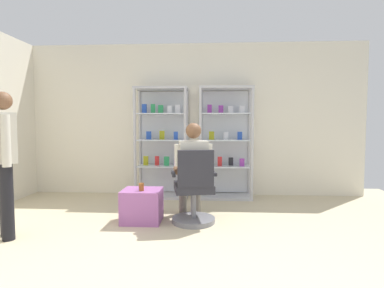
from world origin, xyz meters
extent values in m
plane|color=#C6B793|center=(0.00, 0.00, 0.00)|extent=(7.20, 7.20, 0.00)
cube|color=silver|center=(0.00, 3.00, 1.35)|extent=(6.00, 0.10, 2.70)
cylinder|color=#B7B7BC|center=(-0.98, 2.50, 0.95)|extent=(0.05, 0.05, 1.90)
cylinder|color=#B7B7BC|center=(-0.13, 2.50, 0.95)|extent=(0.05, 0.05, 1.90)
cylinder|color=#B7B7BC|center=(-0.98, 2.90, 0.95)|extent=(0.05, 0.05, 1.90)
cylinder|color=#B7B7BC|center=(-0.13, 2.90, 0.95)|extent=(0.05, 0.05, 1.90)
cube|color=#B7B7BC|center=(-0.55, 2.70, 1.88)|extent=(0.90, 0.45, 0.04)
cube|color=#B7B7BC|center=(-0.55, 2.70, 0.02)|extent=(0.90, 0.45, 0.04)
cube|color=silver|center=(-0.55, 2.92, 0.95)|extent=(0.84, 0.02, 1.80)
cube|color=silver|center=(-0.55, 2.70, 0.55)|extent=(0.82, 0.39, 0.02)
cube|color=#999919|center=(-0.83, 2.70, 0.64)|extent=(0.08, 0.04, 0.16)
cube|color=red|center=(-0.64, 2.72, 0.64)|extent=(0.07, 0.03, 0.16)
cube|color=#268C4C|center=(-0.46, 2.67, 0.64)|extent=(0.09, 0.04, 0.16)
cube|color=purple|center=(-0.29, 2.67, 0.62)|extent=(0.08, 0.05, 0.12)
cube|color=silver|center=(-0.55, 2.70, 1.00)|extent=(0.82, 0.39, 0.02)
cube|color=#264CB2|center=(-0.79, 2.75, 1.08)|extent=(0.09, 0.04, 0.14)
cube|color=#999919|center=(-0.55, 2.71, 1.08)|extent=(0.09, 0.06, 0.15)
cube|color=#264CB2|center=(-0.30, 2.67, 1.08)|extent=(0.07, 0.04, 0.14)
cube|color=silver|center=(-0.55, 2.70, 1.45)|extent=(0.82, 0.39, 0.02)
cube|color=#264CB2|center=(-0.85, 2.69, 1.54)|extent=(0.08, 0.04, 0.16)
cube|color=#268C4C|center=(-0.69, 2.66, 1.54)|extent=(0.07, 0.04, 0.16)
cube|color=#268C4C|center=(-0.56, 2.67, 1.53)|extent=(0.09, 0.06, 0.14)
cube|color=silver|center=(-0.41, 2.67, 1.52)|extent=(0.08, 0.05, 0.13)
cube|color=silver|center=(-0.27, 2.72, 1.53)|extent=(0.09, 0.05, 0.15)
cylinder|color=#B7B7BC|center=(0.13, 2.50, 0.95)|extent=(0.05, 0.05, 1.90)
cylinder|color=#B7B7BC|center=(0.98, 2.50, 0.95)|extent=(0.05, 0.05, 1.90)
cylinder|color=#B7B7BC|center=(0.13, 2.90, 0.95)|extent=(0.05, 0.05, 1.90)
cylinder|color=#B7B7BC|center=(0.98, 2.90, 0.95)|extent=(0.05, 0.05, 1.90)
cube|color=#B7B7BC|center=(0.55, 2.70, 1.88)|extent=(0.90, 0.45, 0.04)
cube|color=#B7B7BC|center=(0.55, 2.70, 0.02)|extent=(0.90, 0.45, 0.04)
cube|color=silver|center=(0.55, 2.92, 0.95)|extent=(0.84, 0.02, 1.80)
cube|color=silver|center=(0.55, 2.70, 0.55)|extent=(0.82, 0.39, 0.02)
cube|color=gold|center=(0.27, 2.71, 0.62)|extent=(0.08, 0.04, 0.13)
cube|color=red|center=(0.45, 2.68, 0.64)|extent=(0.07, 0.04, 0.16)
cube|color=black|center=(0.65, 2.75, 0.63)|extent=(0.08, 0.04, 0.14)
cube|color=purple|center=(0.83, 2.65, 0.62)|extent=(0.08, 0.04, 0.13)
cube|color=silver|center=(0.55, 2.70, 1.00)|extent=(0.82, 0.39, 0.02)
cube|color=#999919|center=(0.31, 2.70, 1.08)|extent=(0.09, 0.04, 0.14)
cube|color=silver|center=(0.56, 2.75, 1.07)|extent=(0.08, 0.04, 0.12)
cube|color=#264CB2|center=(0.79, 2.72, 1.07)|extent=(0.08, 0.05, 0.13)
cube|color=silver|center=(0.55, 2.70, 1.45)|extent=(0.82, 0.39, 0.02)
cube|color=purple|center=(0.27, 2.72, 1.53)|extent=(0.08, 0.05, 0.15)
cube|color=purple|center=(0.47, 2.73, 1.52)|extent=(0.08, 0.06, 0.13)
cube|color=silver|center=(0.63, 2.72, 1.52)|extent=(0.08, 0.06, 0.12)
cube|color=silver|center=(0.82, 2.69, 1.52)|extent=(0.09, 0.06, 0.12)
cylinder|color=slate|center=(0.07, 1.35, 0.03)|extent=(0.56, 0.56, 0.06)
cylinder|color=slate|center=(0.07, 1.35, 0.24)|extent=(0.07, 0.07, 0.41)
cube|color=#26262D|center=(0.07, 1.35, 0.46)|extent=(0.56, 0.56, 0.10)
cube|color=#26262D|center=(0.11, 1.14, 0.73)|extent=(0.45, 0.16, 0.45)
cube|color=#26262D|center=(0.33, 1.40, 0.64)|extent=(0.09, 0.30, 0.04)
cube|color=#26262D|center=(-0.18, 1.30, 0.64)|extent=(0.09, 0.30, 0.04)
cylinder|color=slate|center=(0.13, 1.56, 0.56)|extent=(0.21, 0.42, 0.14)
cylinder|color=slate|center=(0.10, 1.76, 0.28)|extent=(0.11, 0.11, 0.56)
cylinder|color=slate|center=(-0.06, 1.53, 0.56)|extent=(0.21, 0.42, 0.14)
cylinder|color=slate|center=(-0.10, 1.72, 0.28)|extent=(0.11, 0.11, 0.56)
cube|color=beige|center=(0.07, 1.35, 0.81)|extent=(0.39, 0.28, 0.50)
sphere|color=brown|center=(0.07, 1.35, 1.19)|extent=(0.20, 0.20, 0.20)
cylinder|color=beige|center=(0.27, 1.39, 0.88)|extent=(0.09, 0.09, 0.28)
cylinder|color=brown|center=(0.24, 1.56, 0.66)|extent=(0.13, 0.31, 0.08)
cylinder|color=beige|center=(-0.12, 1.31, 0.88)|extent=(0.09, 0.09, 0.28)
cylinder|color=brown|center=(-0.16, 1.49, 0.66)|extent=(0.13, 0.31, 0.08)
cube|color=#9E599E|center=(-0.60, 1.33, 0.21)|extent=(0.50, 0.42, 0.43)
cylinder|color=brown|center=(-0.59, 1.26, 0.48)|extent=(0.07, 0.07, 0.10)
cylinder|color=black|center=(-1.93, 0.63, 0.42)|extent=(0.13, 0.13, 0.85)
cylinder|color=beige|center=(-1.85, 0.53, 1.10)|extent=(0.09, 0.09, 0.55)
cylinder|color=black|center=(-2.04, 0.77, 0.42)|extent=(0.13, 0.13, 0.85)
cylinder|color=beige|center=(-2.12, 0.86, 1.10)|extent=(0.09, 0.09, 0.55)
cube|color=beige|center=(-1.99, 0.70, 1.12)|extent=(0.40, 0.42, 0.55)
sphere|color=brown|center=(-1.99, 0.70, 1.53)|extent=(0.20, 0.20, 0.20)
camera|label=1|loc=(0.28, -2.55, 1.28)|focal=28.64mm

